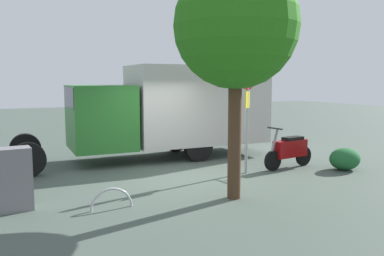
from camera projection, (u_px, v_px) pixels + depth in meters
ground_plane at (177, 178)px, 10.24m from camera, size 60.00×60.00×0.00m
box_truck_near at (171, 107)px, 12.86m from camera, size 7.98×2.32×2.96m
motorcycle at (290, 150)px, 11.39m from camera, size 1.81×0.60×1.20m
stop_sign at (247, 99)px, 10.56m from camera, size 0.71×0.33×3.00m
street_tree at (236, 27)px, 8.09m from camera, size 2.56×2.56×4.87m
utility_cabinet at (12, 179)px, 7.62m from camera, size 0.74×0.49×1.22m
bike_rack_hoop at (112, 209)px, 7.78m from camera, size 0.85×0.05×0.85m
shrub_mid_verge at (345, 159)px, 11.15m from camera, size 0.91×0.74×0.62m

